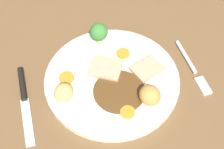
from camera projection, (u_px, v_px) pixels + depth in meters
The scene contains 13 objects.
dining_table at pixel (106, 78), 68.80cm from camera, with size 120.00×84.00×3.60cm, color brown.
dinner_plate at pixel (112, 79), 65.49cm from camera, with size 28.26×28.26×1.40cm, color silver.
gravy_pool at pixel (119, 91), 62.62cm from camera, with size 10.55×10.55×0.30cm, color #563819.
meat_slice_main at pixel (147, 69), 65.83cm from camera, with size 6.28×4.73×0.80cm, color tan.
meat_slice_under at pixel (107, 68), 66.02cm from camera, with size 6.55×5.77×0.80cm, color tan.
roast_potato_left at pixel (64, 93), 60.76cm from camera, with size 3.81×4.15×3.08cm, color #D8B260.
roast_potato_right at pixel (150, 95), 60.04cm from camera, with size 4.11×4.46×3.67cm, color #BC8C42.
carrot_coin_front at pixel (67, 78), 64.51cm from camera, with size 3.14×3.14×0.53cm, color orange.
carrot_coin_back at pixel (128, 112), 59.56cm from camera, with size 2.87×2.87×0.49cm, color orange.
carrot_coin_side at pixel (123, 53), 68.68cm from camera, with size 2.96×2.96×0.45cm, color orange.
broccoli_floret at pixel (99, 32), 68.87cm from camera, with size 4.03×4.03×5.08cm.
fork at pixel (193, 68), 67.73cm from camera, with size 2.01×15.25×0.90cm.
knife at pixel (24, 97), 63.06cm from camera, with size 1.89×18.52×1.20cm.
Camera 1 is at (10.79, 39.72, 56.95)cm, focal length 49.92 mm.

